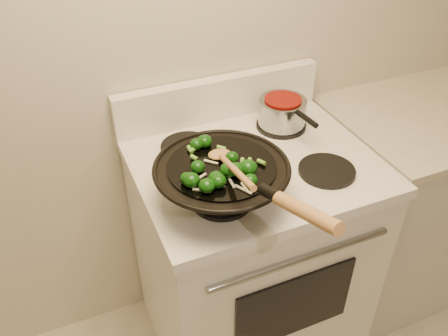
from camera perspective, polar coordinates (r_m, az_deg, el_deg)
name	(u,v)px	position (r m, az deg, el deg)	size (l,w,h in m)	color
stove	(250,255)	(1.85, 3.11, -10.36)	(0.78, 0.67, 1.08)	white
counter_unit	(417,198)	(2.29, 22.20, -3.34)	(0.86, 0.62, 0.91)	silver
wok	(223,181)	(1.33, -0.16, -1.58)	(0.39, 0.64, 0.25)	black
stirfry	(218,169)	(1.27, -0.70, -0.10)	(0.24, 0.28, 0.04)	#0C3809
wooden_spoon	(228,163)	(1.26, 0.49, 0.60)	(0.07, 0.30, 0.10)	#AE7A44
saucepan	(282,112)	(1.71, 7.04, 6.75)	(0.17, 0.27, 0.10)	gray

